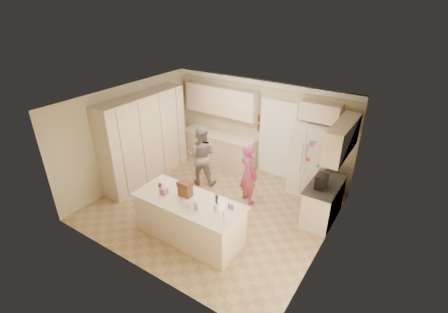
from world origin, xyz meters
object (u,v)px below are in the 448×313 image
Objects in this scene: coffee_maker at (322,181)px; teen_boy at (201,155)px; teen_girl at (248,174)px; utensil_crock at (217,206)px; tissue_box at (164,191)px; island_base at (190,220)px; refrigerator at (308,159)px; dollhouse_body at (185,191)px.

coffee_maker is 3.16m from teen_boy.
teen_boy reaches higher than teen_girl.
utensil_crock is 1.07× the size of tissue_box.
teen_boy is at bearing 22.95° from teen_girl.
island_base is at bearing -175.60° from utensil_crock.
refrigerator reaches higher than teen_girl.
tissue_box is (-1.20, -0.15, -0.00)m from utensil_crock.
utensil_crock is 1.21m from tissue_box.
teen_girl is (1.45, -0.07, -0.05)m from teen_boy.
island_base is 14.67× the size of utensil_crock.
dollhouse_body reaches higher than tissue_box.
tissue_box is 0.45m from dollhouse_body.
teen_girl reaches higher than dollhouse_body.
coffee_maker is 0.14× the size of island_base.
refrigerator reaches higher than utensil_crock.
teen_girl is (0.91, 1.91, -0.23)m from tissue_box.
teen_boy is (-3.15, -0.01, -0.25)m from coffee_maker.
teen_boy is at bearing 117.89° from dollhouse_body.
teen_girl reaches higher than tissue_box.
tissue_box is at bearing -133.93° from refrigerator.
tissue_box is 0.09× the size of teen_girl.
island_base is 0.62m from dollhouse_body.
utensil_crock is (-0.71, -3.01, 0.10)m from refrigerator.
island_base is at bearing 10.30° from tissue_box.
dollhouse_body is (-0.80, 0.05, 0.04)m from utensil_crock.
island_base is at bearing -126.75° from refrigerator.
tissue_box is 2.13m from teen_girl.
island_base is 1.43× the size of teen_girl.
utensil_crock is at bearing -127.12° from coffee_maker.
dollhouse_body is (0.40, 0.20, 0.04)m from tissue_box.
dollhouse_body reaches higher than utensil_crock.
tissue_box is at bearing -169.70° from island_base.
utensil_crock is at bearing 110.99° from teen_boy.
teen_girl is at bearing 99.49° from utensil_crock.
island_base is 15.71× the size of tissue_box.
refrigerator is 1.36m from coffee_maker.
tissue_box reaches higher than island_base.
utensil_crock is at bearing 4.40° from island_base.
dollhouse_body is at bearing -129.82° from refrigerator.
utensil_crock is 2.54m from teen_boy.
refrigerator is 2.72m from teen_boy.
teen_girl reaches higher than coffee_maker.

